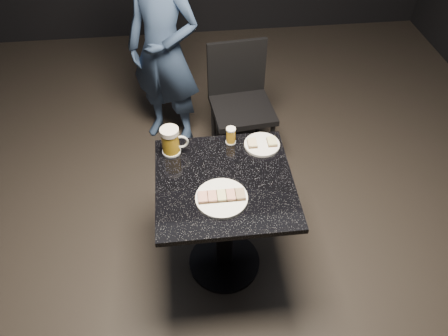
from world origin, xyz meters
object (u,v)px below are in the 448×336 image
Objects in this scene: table at (224,211)px; beer_tumbler at (231,136)px; plate_small at (262,145)px; plate_large at (222,198)px; beer_mug at (171,141)px; patron at (164,50)px; chair at (240,97)px.

table is 7.65× the size of beer_tumbler.
plate_small is at bearing 45.73° from table.
plate_large and plate_small have the same top height.
beer_mug reaches higher than plate_small.
plate_large is 0.45m from plate_small.
beer_mug reaches higher than beer_tumbler.
plate_large is 0.17× the size of patron.
beer_tumbler is (0.07, 0.29, 0.29)m from table.
table is at bearing -102.51° from chair.
beer_tumbler is (-0.17, 0.05, 0.04)m from plate_small.
chair is (0.26, 1.16, -0.26)m from plate_large.
beer_mug is at bearing -57.41° from patron.
plate_large is 1.21m from chair.
beer_mug reaches higher than chair.
patron is at bearing 100.48° from plate_large.
beer_tumbler is at bearing -39.39° from patron.
plate_small is at bearing -0.45° from beer_mug.
plate_large is at bearing -48.56° from patron.
plate_large is at bearing -102.81° from table.
plate_large reaches higher than table.
chair is (0.16, 0.75, -0.30)m from beer_tumbler.
patron is at bearing 102.64° from table.
plate_small is 0.18m from beer_tumbler.
chair is at bearing 90.29° from plate_small.
beer_mug is (-0.23, 0.37, 0.07)m from plate_large.
table is (0.03, 0.12, -0.25)m from plate_large.
plate_small is 0.84m from chair.
patron is at bearing 109.65° from beer_tumbler.
plate_large is 0.44m from beer_mug.
patron reaches higher than plate_large.
chair reaches higher than table.
plate_small is 0.50m from beer_mug.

